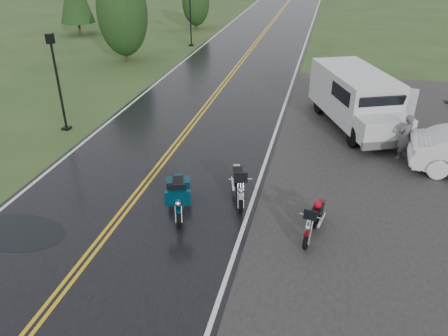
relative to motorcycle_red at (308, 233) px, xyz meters
The scene contains 11 objects.
ground 5.71m from the motorcycle_red, behind, with size 120.00×120.00×0.00m, color #2D471E.
road 11.76m from the motorcycle_red, 118.85° to the left, with size 8.00×100.00×0.04m, color black.
motorcycle_red is the anchor object (origin of this frame).
motorcycle_teal 3.70m from the motorcycle_red, behind, with size 0.85×2.34×1.38m, color #052B3A, non-canonical shape.
motorcycle_silver 2.46m from the motorcycle_red, 148.59° to the left, with size 0.82×2.25×1.33m, color #A0A1A7, non-canonical shape.
van_white 7.23m from the motorcycle_red, 79.06° to the left, with size 2.35×6.26×2.46m, color silver, non-canonical shape.
person_at_van 7.14m from the motorcycle_red, 63.75° to the left, with size 0.65×0.43×1.79m, color #4B4A4F.
lamp_post_near_left 12.57m from the motorcycle_red, 151.37° to the left, with size 0.36×0.36×4.20m, color black, non-canonical shape.
lamp_post_far_left 25.00m from the motorcycle_red, 114.52° to the left, with size 0.35×0.35×4.05m, color black, non-canonical shape.
tree_left_mid 22.01m from the motorcycle_red, 127.31° to the left, with size 3.27×3.27×5.11m, color #1E3D19, non-canonical shape.
tree_left_far 31.59m from the motorcycle_red, 112.17° to the left, with size 2.40×2.40×3.69m, color #1E3D19, non-canonical shape.
Camera 1 is at (5.70, -10.05, 7.72)m, focal length 35.00 mm.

